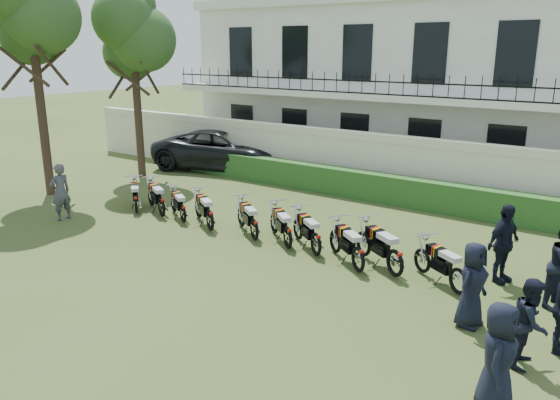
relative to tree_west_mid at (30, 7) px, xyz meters
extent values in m
plane|color=#374C1E|center=(9.46, -1.00, -6.67)|extent=(100.00, 100.00, 0.00)
cube|color=beige|center=(9.46, 7.00, -5.67)|extent=(30.00, 0.30, 2.00)
cube|color=beige|center=(9.46, 7.00, -4.52)|extent=(30.00, 0.35, 0.30)
cube|color=#1A4A1B|center=(10.46, 6.20, -6.17)|extent=(18.00, 0.60, 1.00)
cube|color=white|center=(9.46, 13.00, -3.17)|extent=(20.00, 8.00, 7.00)
cube|color=white|center=(9.46, 13.00, 0.53)|extent=(20.40, 8.40, 0.40)
cube|color=white|center=(9.46, 8.30, -3.17)|extent=(20.00, 1.40, 0.25)
cube|color=black|center=(9.46, 7.65, -2.57)|extent=(20.00, 0.05, 0.05)
cube|color=black|center=(9.46, 7.65, -3.02)|extent=(20.00, 0.05, 0.05)
cube|color=black|center=(1.96, 9.02, -5.07)|extent=(1.30, 0.12, 2.20)
cube|color=black|center=(1.96, 9.02, -1.57)|extent=(1.30, 0.12, 2.20)
cube|color=black|center=(4.96, 9.02, -5.07)|extent=(1.30, 0.12, 2.20)
cube|color=black|center=(4.96, 9.02, -1.57)|extent=(1.30, 0.12, 2.20)
cube|color=black|center=(7.96, 9.02, -5.07)|extent=(1.30, 0.12, 2.20)
cube|color=black|center=(7.96, 9.02, -1.57)|extent=(1.30, 0.12, 2.20)
cube|color=black|center=(10.96, 9.02, -5.07)|extent=(1.30, 0.12, 2.20)
cube|color=black|center=(10.96, 9.02, -1.57)|extent=(1.30, 0.12, 2.20)
cube|color=black|center=(13.96, 9.02, -5.07)|extent=(1.30, 0.12, 2.20)
cube|color=black|center=(13.96, 9.02, -1.57)|extent=(1.30, 0.12, 2.20)
cylinder|color=#473323|center=(-0.04, 0.00, -3.69)|extent=(0.32, 0.32, 5.95)
sphere|color=#2E4F1F|center=(0.36, 0.20, -0.29)|extent=(2.60, 2.60, 2.60)
sphere|color=#2E4F1F|center=(-0.64, 0.30, -0.89)|extent=(2.20, 2.20, 2.20)
cylinder|color=#473323|center=(0.46, 4.00, -4.04)|extent=(0.32, 0.32, 5.25)
sphere|color=#2E4F1F|center=(0.86, 4.20, -1.04)|extent=(2.60, 2.60, 2.60)
sphere|color=#2E4F1F|center=(-0.14, 4.30, -1.57)|extent=(2.20, 2.20, 2.20)
sphere|color=#2E4F1F|center=(0.56, 3.50, -0.29)|extent=(2.40, 2.40, 2.40)
sphere|color=#2E4F1F|center=(0.46, 4.00, 0.23)|extent=(2.00, 2.00, 2.00)
torus|color=black|center=(5.07, -0.23, -6.37)|extent=(0.52, 0.45, 0.60)
torus|color=black|center=(4.08, 0.58, -6.37)|extent=(0.52, 0.45, 0.60)
cube|color=black|center=(4.61, 0.14, -6.23)|extent=(0.53, 0.48, 0.30)
cube|color=black|center=(4.44, 0.29, -5.96)|extent=(0.50, 0.48, 0.22)
cube|color=red|center=(4.44, 0.29, -5.95)|extent=(0.16, 0.28, 0.23)
cube|color=yellow|center=(4.48, 0.25, -5.95)|extent=(0.13, 0.27, 0.23)
cube|color=silver|center=(4.82, -0.03, -5.92)|extent=(0.57, 0.53, 0.12)
cylinder|color=silver|center=(4.19, 0.48, -5.67)|extent=(0.40, 0.48, 0.03)
torus|color=black|center=(6.18, 0.07, -6.35)|extent=(0.61, 0.38, 0.64)
torus|color=black|center=(4.97, 0.71, -6.35)|extent=(0.61, 0.38, 0.64)
cube|color=black|center=(5.62, 0.36, -6.20)|extent=(0.60, 0.44, 0.32)
cube|color=black|center=(5.40, 0.48, -5.91)|extent=(0.55, 0.46, 0.23)
cube|color=red|center=(5.40, 0.48, -5.90)|extent=(0.12, 0.29, 0.24)
cube|color=yellow|center=(5.46, 0.45, -5.90)|extent=(0.09, 0.29, 0.24)
cube|color=silver|center=(5.87, 0.23, -5.87)|extent=(0.63, 0.49, 0.13)
cylinder|color=silver|center=(5.11, 0.63, -5.60)|extent=(0.32, 0.57, 0.03)
torus|color=black|center=(7.12, 0.02, -6.38)|extent=(0.54, 0.37, 0.58)
torus|color=black|center=(6.06, 0.65, -6.38)|extent=(0.54, 0.37, 0.58)
cube|color=black|center=(6.63, 0.31, -6.24)|extent=(0.54, 0.41, 0.28)
cube|color=black|center=(6.44, 0.42, -5.99)|extent=(0.49, 0.43, 0.21)
cube|color=red|center=(6.44, 0.42, -5.98)|extent=(0.12, 0.27, 0.22)
cube|color=yellow|center=(6.49, 0.40, -5.98)|extent=(0.09, 0.26, 0.22)
cube|color=silver|center=(6.85, 0.18, -5.95)|extent=(0.56, 0.46, 0.11)
cylinder|color=silver|center=(6.18, 0.58, -5.70)|extent=(0.32, 0.50, 0.03)
torus|color=black|center=(8.38, -0.12, -6.36)|extent=(0.59, 0.42, 0.64)
torus|color=black|center=(7.23, 0.60, -6.36)|extent=(0.59, 0.42, 0.64)
cube|color=black|center=(7.85, 0.21, -6.20)|extent=(0.59, 0.46, 0.31)
cube|color=black|center=(7.65, 0.34, -5.92)|extent=(0.54, 0.48, 0.23)
cube|color=red|center=(7.65, 0.34, -5.91)|extent=(0.14, 0.29, 0.24)
cube|color=yellow|center=(7.70, 0.31, -5.91)|extent=(0.11, 0.29, 0.24)
cube|color=silver|center=(8.09, 0.06, -5.88)|extent=(0.62, 0.52, 0.12)
cylinder|color=silver|center=(7.37, 0.52, -5.61)|extent=(0.36, 0.55, 0.03)
torus|color=black|center=(9.94, -0.03, -6.36)|extent=(0.56, 0.43, 0.62)
torus|color=black|center=(8.86, 0.72, -6.36)|extent=(0.56, 0.43, 0.62)
cube|color=black|center=(9.44, 0.32, -6.21)|extent=(0.56, 0.47, 0.30)
cube|color=black|center=(9.25, 0.45, -5.94)|extent=(0.53, 0.48, 0.22)
cube|color=red|center=(9.25, 0.45, -5.93)|extent=(0.15, 0.29, 0.23)
cube|color=yellow|center=(9.30, 0.42, -5.93)|extent=(0.12, 0.28, 0.23)
cube|color=silver|center=(9.67, 0.16, -5.90)|extent=(0.60, 0.52, 0.12)
cylinder|color=silver|center=(8.98, 0.64, -5.63)|extent=(0.37, 0.52, 0.03)
torus|color=black|center=(11.08, -0.07, -6.36)|extent=(0.55, 0.46, 0.62)
torus|color=black|center=(10.03, 0.75, -6.36)|extent=(0.55, 0.46, 0.62)
cube|color=black|center=(10.60, 0.31, -6.21)|extent=(0.56, 0.49, 0.31)
cube|color=black|center=(10.41, 0.45, -5.93)|extent=(0.53, 0.49, 0.23)
cube|color=red|center=(10.41, 0.45, -5.92)|extent=(0.16, 0.29, 0.24)
cube|color=yellow|center=(10.46, 0.41, -5.92)|extent=(0.14, 0.28, 0.24)
cube|color=silver|center=(10.82, 0.14, -5.89)|extent=(0.59, 0.54, 0.12)
cylinder|color=silver|center=(10.16, 0.66, -5.62)|extent=(0.40, 0.50, 0.03)
torus|color=black|center=(12.00, -0.05, -6.36)|extent=(0.56, 0.44, 0.62)
torus|color=black|center=(10.92, 0.73, -6.36)|extent=(0.56, 0.44, 0.62)
cube|color=black|center=(11.50, 0.31, -6.21)|extent=(0.56, 0.48, 0.31)
cube|color=black|center=(11.31, 0.45, -5.93)|extent=(0.53, 0.49, 0.23)
cube|color=red|center=(11.31, 0.45, -5.92)|extent=(0.15, 0.29, 0.24)
cube|color=yellow|center=(11.36, 0.41, -5.92)|extent=(0.13, 0.28, 0.24)
cube|color=silver|center=(11.72, 0.15, -5.89)|extent=(0.60, 0.53, 0.12)
cylinder|color=silver|center=(11.04, 0.64, -5.63)|extent=(0.39, 0.52, 0.03)
torus|color=black|center=(13.42, -0.40, -6.35)|extent=(0.57, 0.46, 0.64)
torus|color=black|center=(12.32, 0.41, -6.35)|extent=(0.57, 0.46, 0.64)
cube|color=black|center=(12.91, -0.03, -6.20)|extent=(0.58, 0.50, 0.31)
cube|color=black|center=(12.72, 0.12, -5.91)|extent=(0.54, 0.50, 0.23)
cube|color=red|center=(12.72, 0.12, -5.90)|extent=(0.16, 0.30, 0.24)
cube|color=yellow|center=(12.77, 0.08, -5.90)|extent=(0.13, 0.29, 0.24)
cube|color=silver|center=(13.14, -0.19, -5.87)|extent=(0.61, 0.55, 0.13)
cylinder|color=silver|center=(12.45, 0.32, -5.60)|extent=(0.40, 0.52, 0.03)
torus|color=black|center=(14.32, -0.12, -6.34)|extent=(0.63, 0.45, 0.68)
torus|color=black|center=(13.10, 0.65, -6.34)|extent=(0.63, 0.45, 0.68)
cube|color=black|center=(13.76, 0.24, -6.17)|extent=(0.62, 0.50, 0.33)
cube|color=black|center=(13.54, 0.37, -5.87)|extent=(0.58, 0.51, 0.24)
cube|color=red|center=(13.54, 0.37, -5.86)|extent=(0.15, 0.31, 0.26)
cube|color=yellow|center=(13.60, 0.34, -5.86)|extent=(0.12, 0.30, 0.26)
cube|color=silver|center=(14.01, 0.08, -5.83)|extent=(0.66, 0.55, 0.13)
cylinder|color=silver|center=(13.24, 0.56, -5.54)|extent=(0.38, 0.58, 0.03)
torus|color=black|center=(15.82, -0.17, -6.37)|extent=(0.57, 0.40, 0.61)
torus|color=black|center=(14.71, 0.53, -6.37)|extent=(0.57, 0.40, 0.61)
cube|color=black|center=(15.31, 0.15, -6.22)|extent=(0.56, 0.45, 0.30)
cube|color=black|center=(15.11, 0.28, -5.95)|extent=(0.52, 0.46, 0.22)
cube|color=red|center=(15.11, 0.28, -5.94)|extent=(0.14, 0.28, 0.23)
cube|color=yellow|center=(15.16, 0.24, -5.94)|extent=(0.11, 0.28, 0.23)
cube|color=silver|center=(15.54, 0.01, -5.91)|extent=(0.60, 0.50, 0.12)
cylinder|color=silver|center=(14.84, 0.45, -5.64)|extent=(0.35, 0.53, 0.03)
imported|color=black|center=(2.55, 7.06, -5.78)|extent=(6.98, 4.51, 1.79)
imported|color=#515155|center=(3.17, -1.62, -5.76)|extent=(0.47, 0.69, 1.82)
imported|color=black|center=(16.99, -3.51, -5.78)|extent=(0.66, 0.93, 1.77)
imported|color=black|center=(17.12, -1.89, -5.87)|extent=(0.61, 0.78, 1.60)
imported|color=black|center=(15.88, -1.06, -5.80)|extent=(0.67, 0.92, 1.74)
imported|color=black|center=(15.84, 1.47, -5.72)|extent=(0.81, 1.20, 1.90)
camera|label=1|loc=(18.47, -11.21, -1.33)|focal=35.00mm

